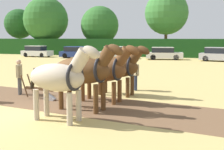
% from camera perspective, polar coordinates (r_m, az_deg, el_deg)
% --- Properties ---
extents(ground_plane, '(240.00, 240.00, 0.00)m').
position_cam_1_polar(ground_plane, '(10.32, -17.82, -7.64)').
color(ground_plane, tan).
extents(plowed_furrow_strip, '(26.04, 6.69, 0.01)m').
position_cam_1_polar(plowed_furrow_strip, '(13.47, -18.56, -4.13)').
color(plowed_furrow_strip, brown).
rests_on(plowed_furrow_strip, ground).
extents(hedgerow, '(67.11, 1.25, 2.49)m').
position_cam_1_polar(hedgerow, '(39.24, 9.36, 5.46)').
color(hedgerow, '#194719').
rests_on(hedgerow, ground).
extents(tree_far_left, '(5.11, 5.11, 7.58)m').
position_cam_1_polar(tree_far_left, '(52.22, -18.31, 9.82)').
color(tree_far_left, '#4C3823').
rests_on(tree_far_left, ground).
extents(tree_left, '(7.19, 7.19, 9.13)m').
position_cam_1_polar(tree_left, '(47.51, -13.29, 10.88)').
color(tree_left, '#4C3823').
rests_on(tree_left, ground).
extents(tree_center_left, '(6.01, 6.01, 7.61)m').
position_cam_1_polar(tree_center_left, '(45.29, -2.52, 10.07)').
color(tree_center_left, '#4C3823').
rests_on(tree_center_left, ground).
extents(tree_center, '(6.34, 6.34, 9.40)m').
position_cam_1_polar(tree_center, '(42.88, 11.00, 12.25)').
color(tree_center, '#4C3823').
rests_on(tree_center, ground).
extents(draft_horse_lead_left, '(2.71, 1.19, 2.50)m').
position_cam_1_polar(draft_horse_lead_left, '(8.98, -10.59, -0.51)').
color(draft_horse_lead_left, '#B2A38E').
rests_on(draft_horse_lead_left, ground).
extents(draft_horse_lead_right, '(2.93, 1.31, 2.52)m').
position_cam_1_polar(draft_horse_lead_right, '(10.21, -5.67, 0.92)').
color(draft_horse_lead_right, '#513319').
rests_on(draft_horse_lead_right, ground).
extents(draft_horse_trail_left, '(2.93, 1.29, 2.44)m').
position_cam_1_polar(draft_horse_trail_left, '(11.51, -1.76, 1.11)').
color(draft_horse_trail_left, brown).
rests_on(draft_horse_trail_left, ground).
extents(draft_horse_trail_right, '(2.82, 1.28, 2.38)m').
position_cam_1_polar(draft_horse_trail_right, '(12.85, 1.30, 1.69)').
color(draft_horse_trail_right, '#513319').
rests_on(draft_horse_trail_right, ground).
extents(plow, '(1.72, 0.56, 1.13)m').
position_cam_1_polar(plow, '(12.49, -14.06, -3.37)').
color(plow, '#4C331E').
rests_on(plow, ground).
extents(farmer_at_plow, '(0.39, 0.60, 1.64)m').
position_cam_1_polar(farmer_at_plow, '(13.77, -18.32, 0.11)').
color(farmer_at_plow, '#4C4C4C').
rests_on(farmer_at_plow, ground).
extents(farmer_beside_team, '(0.50, 0.45, 1.60)m').
position_cam_1_polar(farmer_beside_team, '(14.15, 4.65, 0.55)').
color(farmer_beside_team, '#28334C').
rests_on(farmer_beside_team, ground).
extents(parked_car_far_left, '(4.26, 1.92, 1.53)m').
position_cam_1_polar(parked_car_far_left, '(40.37, -15.05, 4.62)').
color(parked_car_far_left, silver).
rests_on(parked_car_far_left, ground).
extents(parked_car_left, '(4.37, 2.33, 1.50)m').
position_cam_1_polar(parked_car_left, '(37.10, -7.34, 4.58)').
color(parked_car_left, navy).
rests_on(parked_car_left, ground).
extents(parked_car_center_left, '(4.60, 2.52, 1.55)m').
position_cam_1_polar(parked_car_center_left, '(35.71, 0.81, 4.55)').
color(parked_car_center_left, silver).
rests_on(parked_car_center_left, ground).
extents(parked_car_center, '(4.58, 2.49, 1.51)m').
position_cam_1_polar(parked_car_center, '(34.63, 10.46, 4.30)').
color(parked_car_center, silver).
rests_on(parked_car_center, ground).
extents(parked_car_center_right, '(4.21, 2.42, 1.57)m').
position_cam_1_polar(parked_car_center_right, '(33.74, 20.68, 3.89)').
color(parked_car_center_right, '#A8A8B2').
rests_on(parked_car_center_right, ground).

